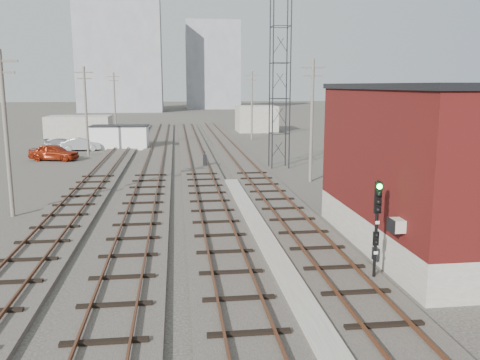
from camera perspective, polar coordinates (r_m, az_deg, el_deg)
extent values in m
plane|color=#282621|center=(69.04, -4.29, 4.64)|extent=(320.00, 320.00, 0.00)
cube|color=#332D28|center=(48.46, -0.06, 2.25)|extent=(3.20, 90.00, 0.20)
cube|color=#4C2816|center=(48.35, -0.91, 2.50)|extent=(0.07, 90.00, 0.12)
cube|color=#4C2816|center=(48.52, 0.78, 2.53)|extent=(0.07, 90.00, 0.12)
cube|color=#332D28|center=(48.14, -4.80, 2.15)|extent=(3.20, 90.00, 0.20)
cube|color=#4C2816|center=(48.08, -5.65, 2.40)|extent=(0.07, 90.00, 0.12)
cube|color=#4C2816|center=(48.14, -3.95, 2.44)|extent=(0.07, 90.00, 0.12)
cube|color=#332D28|center=(48.15, -9.56, 2.04)|extent=(3.20, 90.00, 0.20)
cube|color=#4C2816|center=(48.15, -10.42, 2.29)|extent=(0.07, 90.00, 0.12)
cube|color=#4C2816|center=(48.09, -8.71, 2.33)|extent=(0.07, 90.00, 0.12)
cube|color=#332D28|center=(48.48, -14.29, 1.92)|extent=(3.20, 90.00, 0.20)
cube|color=#4C2816|center=(48.55, -15.14, 2.16)|extent=(0.07, 90.00, 0.12)
cube|color=#4C2816|center=(48.37, -13.46, 2.21)|extent=(0.07, 90.00, 0.12)
cube|color=gray|center=(23.97, 2.58, -6.43)|extent=(0.90, 28.00, 0.26)
cube|color=gray|center=(24.16, 20.11, -5.42)|extent=(6.00, 12.00, 1.50)
cube|color=#4D1412|center=(23.47, 20.65, 2.83)|extent=(6.00, 12.00, 5.50)
cube|color=black|center=(23.29, 21.11, 9.79)|extent=(6.20, 12.20, 0.25)
cube|color=beige|center=(18.92, 17.18, -4.88)|extent=(0.45, 0.62, 0.45)
cube|color=black|center=(21.22, 15.00, -8.02)|extent=(0.20, 0.35, 0.50)
cylinder|color=black|center=(43.60, 3.71, 11.05)|extent=(0.10, 0.10, 15.00)
cylinder|color=black|center=(43.91, 5.67, 11.02)|extent=(0.10, 0.10, 15.00)
cylinder|color=black|center=(45.08, 3.35, 11.04)|extent=(0.10, 0.10, 15.00)
cylinder|color=black|center=(45.37, 5.25, 11.01)|extent=(0.10, 0.10, 15.00)
cylinder|color=#595147|center=(30.11, -24.77, 4.59)|extent=(0.24, 0.24, 9.00)
cube|color=#595147|center=(30.02, -25.35, 12.00)|extent=(1.80, 0.12, 0.12)
cube|color=#595147|center=(30.00, -25.26, 10.86)|extent=(1.40, 0.12, 0.12)
cylinder|color=#595147|center=(54.41, -16.90, 7.37)|extent=(0.24, 0.24, 9.00)
cube|color=#595147|center=(54.36, -17.12, 11.47)|extent=(1.80, 0.12, 0.12)
cube|color=#595147|center=(54.35, -17.08, 10.84)|extent=(1.40, 0.12, 0.12)
cylinder|color=#595147|center=(79.15, -13.89, 8.39)|extent=(0.24, 0.24, 9.00)
cube|color=#595147|center=(79.11, -14.01, 11.21)|extent=(1.80, 0.12, 0.12)
cube|color=#595147|center=(79.11, -13.99, 10.77)|extent=(1.40, 0.12, 0.12)
cylinder|color=#595147|center=(37.99, 8.05, 6.51)|extent=(0.24, 0.24, 9.00)
cube|color=#595147|center=(37.92, 8.20, 12.39)|extent=(1.80, 0.12, 0.12)
cube|color=#595147|center=(37.91, 8.18, 11.49)|extent=(1.40, 0.12, 0.12)
cylinder|color=#595147|center=(67.37, 1.33, 8.35)|extent=(0.24, 0.24, 9.00)
cube|color=#595147|center=(67.33, 1.35, 11.67)|extent=(1.80, 0.12, 0.12)
cube|color=#595147|center=(67.32, 1.35, 11.16)|extent=(1.40, 0.12, 0.12)
cube|color=gray|center=(144.53, -13.30, 13.45)|extent=(22.00, 14.00, 30.00)
cube|color=gray|center=(159.10, -3.10, 12.70)|extent=(16.00, 12.00, 26.00)
cube|color=gray|center=(69.95, -17.58, 5.57)|extent=(8.00, 5.00, 3.20)
cube|color=gray|center=(79.72, 1.84, 6.90)|extent=(6.00, 6.00, 4.00)
cube|color=gray|center=(19.74, 14.77, -10.83)|extent=(0.40, 0.40, 0.10)
cylinder|color=black|center=(19.16, 15.03, -5.67)|extent=(0.11, 0.11, 3.80)
cube|color=black|center=(18.83, 15.24, -1.94)|extent=(0.25, 0.10, 1.14)
sphere|color=#0CE533|center=(18.66, 15.40, -0.72)|extent=(0.19, 0.19, 0.19)
sphere|color=black|center=(18.72, 15.36, -1.57)|extent=(0.19, 0.19, 0.19)
sphere|color=black|center=(18.78, 15.32, -2.42)|extent=(0.19, 0.19, 0.19)
sphere|color=black|center=(18.84, 15.28, -3.27)|extent=(0.19, 0.19, 0.19)
cube|color=black|center=(19.20, 15.02, -6.37)|extent=(0.21, 0.09, 0.52)
cube|color=white|center=(18.98, 15.17, -4.64)|extent=(0.15, 0.02, 0.11)
cube|color=white|center=(19.31, 15.01, -7.90)|extent=(0.15, 0.02, 0.11)
cube|color=black|center=(44.61, -3.97, 2.18)|extent=(0.34, 0.34, 1.05)
cylinder|color=black|center=(44.51, -3.98, 3.05)|extent=(0.08, 0.08, 0.32)
cube|color=silver|center=(59.27, -13.31, 4.65)|extent=(6.35, 2.96, 2.59)
cube|color=black|center=(59.15, -13.37, 5.95)|extent=(6.57, 3.18, 0.12)
imported|color=maroon|center=(52.00, -20.16, 2.94)|extent=(4.98, 3.04, 1.59)
imported|color=#9B9EA2|center=(58.81, -17.38, 3.84)|extent=(4.44, 1.96, 1.42)
imported|color=slate|center=(60.56, -19.24, 3.82)|extent=(4.39, 2.17, 1.23)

